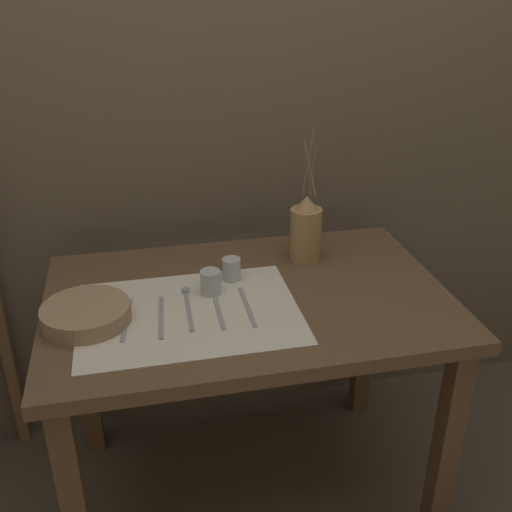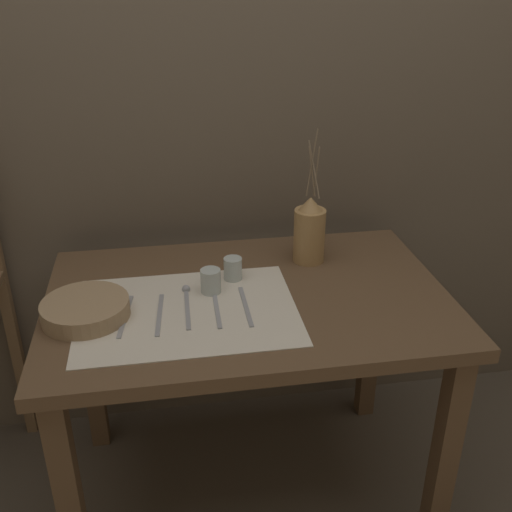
% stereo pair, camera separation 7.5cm
% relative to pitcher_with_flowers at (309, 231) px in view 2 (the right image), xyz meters
% --- Properties ---
extents(ground_plane, '(12.00, 12.00, 0.00)m').
position_rel_pitcher_with_flowers_xyz_m(ground_plane, '(-0.22, -0.18, -0.86)').
color(ground_plane, brown).
extents(stone_wall_back, '(7.00, 0.06, 2.40)m').
position_rel_pitcher_with_flowers_xyz_m(stone_wall_back, '(-0.22, 0.30, 0.34)').
color(stone_wall_back, brown).
rests_on(stone_wall_back, ground_plane).
extents(wooden_table, '(1.14, 0.74, 0.76)m').
position_rel_pitcher_with_flowers_xyz_m(wooden_table, '(-0.22, -0.18, -0.21)').
color(wooden_table, brown).
rests_on(wooden_table, ground_plane).
extents(linen_cloth, '(0.59, 0.44, 0.00)m').
position_rel_pitcher_with_flowers_xyz_m(linen_cloth, '(-0.40, -0.25, -0.10)').
color(linen_cloth, beige).
rests_on(linen_cloth, wooden_table).
extents(pitcher_with_flowers, '(0.10, 0.10, 0.42)m').
position_rel_pitcher_with_flowers_xyz_m(pitcher_with_flowers, '(0.00, 0.00, 0.00)').
color(pitcher_with_flowers, '#A87F4C').
rests_on(pitcher_with_flowers, wooden_table).
extents(wooden_bowl, '(0.23, 0.23, 0.05)m').
position_rel_pitcher_with_flowers_xyz_m(wooden_bowl, '(-0.67, -0.24, -0.07)').
color(wooden_bowl, '#9E7F5B').
rests_on(wooden_bowl, wooden_table).
extents(glass_tumbler_near, '(0.06, 0.06, 0.07)m').
position_rel_pitcher_with_flowers_xyz_m(glass_tumbler_near, '(-0.33, -0.16, -0.06)').
color(glass_tumbler_near, '#B7C1BC').
rests_on(glass_tumbler_near, wooden_table).
extents(glass_tumbler_far, '(0.05, 0.05, 0.07)m').
position_rel_pitcher_with_flowers_xyz_m(glass_tumbler_far, '(-0.25, -0.09, -0.06)').
color(glass_tumbler_far, '#B7C1BC').
rests_on(glass_tumbler_far, wooden_table).
extents(knife_center, '(0.04, 0.21, 0.00)m').
position_rel_pitcher_with_flowers_xyz_m(knife_center, '(-0.56, -0.25, -0.09)').
color(knife_center, '#939399').
rests_on(knife_center, wooden_table).
extents(fork_inner, '(0.03, 0.21, 0.00)m').
position_rel_pitcher_with_flowers_xyz_m(fork_inner, '(-0.47, -0.26, -0.09)').
color(fork_inner, '#939399').
rests_on(fork_inner, wooden_table).
extents(spoon_inner, '(0.02, 0.22, 0.02)m').
position_rel_pitcher_with_flowers_xyz_m(spoon_inner, '(-0.40, -0.18, -0.09)').
color(spoon_inner, '#939399').
rests_on(spoon_inner, wooden_table).
extents(spoon_outer, '(0.02, 0.22, 0.02)m').
position_rel_pitcher_with_flowers_xyz_m(spoon_outer, '(-0.32, -0.19, -0.09)').
color(spoon_outer, '#939399').
rests_on(spoon_outer, wooden_table).
extents(fork_outer, '(0.01, 0.21, 0.00)m').
position_rel_pitcher_with_flowers_xyz_m(fork_outer, '(-0.24, -0.26, -0.09)').
color(fork_outer, '#939399').
rests_on(fork_outer, wooden_table).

